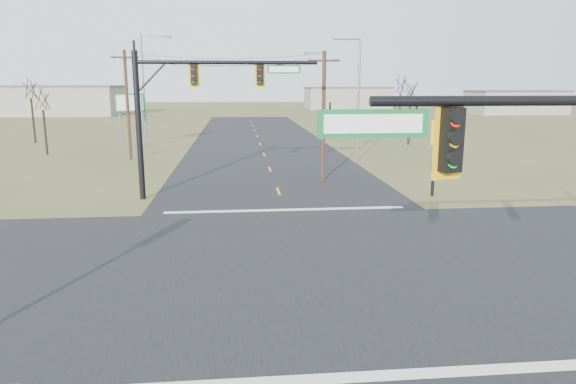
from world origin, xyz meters
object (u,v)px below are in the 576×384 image
(streetlight_a, at_px, (356,93))
(bare_tree_b, at_px, (30,88))
(mast_arm_far, at_px, (191,94))
(utility_pole_far, at_px, (127,103))
(highway_sign, at_px, (131,109))
(streetlight_b, at_px, (323,88))
(bare_tree_a, at_px, (42,98))
(bare_tree_d, at_px, (401,84))
(streetlight_c, at_px, (146,83))
(bare_tree_c, at_px, (411,91))
(utility_pole_near, at_px, (323,114))
(pedestal_signal_ne, at_px, (436,141))

(streetlight_a, distance_m, bare_tree_b, 35.02)
(mast_arm_far, height_order, utility_pole_far, utility_pole_far)
(utility_pole_far, relative_size, highway_sign, 1.68)
(streetlight_a, relative_size, streetlight_b, 0.96)
(bare_tree_a, relative_size, bare_tree_d, 0.82)
(streetlight_c, relative_size, bare_tree_c, 1.59)
(streetlight_b, distance_m, bare_tree_c, 14.97)
(streetlight_c, bearing_deg, utility_pole_near, -32.21)
(mast_arm_far, height_order, streetlight_b, streetlight_b)
(streetlight_c, bearing_deg, bare_tree_a, -111.51)
(utility_pole_far, height_order, highway_sign, utility_pole_far)
(highway_sign, xyz_separation_m, bare_tree_c, (27.77, 0.22, 1.70))
(streetlight_b, bearing_deg, bare_tree_c, -80.60)
(utility_pole_near, xyz_separation_m, streetlight_c, (-14.66, 22.19, 1.92))
(utility_pole_far, xyz_separation_m, highway_sign, (-1.34, 7.80, -0.84))
(highway_sign, height_order, bare_tree_c, bare_tree_c)
(streetlight_b, height_order, bare_tree_b, streetlight_b)
(bare_tree_b, bearing_deg, streetlight_b, 13.56)
(pedestal_signal_ne, xyz_separation_m, streetlight_a, (-1.53, 13.16, 2.34))
(streetlight_b, distance_m, bare_tree_a, 32.85)
(utility_pole_far, relative_size, streetlight_a, 0.91)
(pedestal_signal_ne, relative_size, streetlight_a, 0.44)
(mast_arm_far, xyz_separation_m, bare_tree_c, (20.01, 23.20, -0.18))
(streetlight_c, xyz_separation_m, bare_tree_b, (-12.26, 2.40, -0.49))
(pedestal_signal_ne, height_order, bare_tree_c, bare_tree_c)
(bare_tree_b, bearing_deg, utility_pole_near, -42.39)
(utility_pole_far, relative_size, bare_tree_b, 1.23)
(streetlight_a, relative_size, bare_tree_d, 1.28)
(bare_tree_d, bearing_deg, utility_pole_near, -116.55)
(utility_pole_far, height_order, streetlight_c, streetlight_c)
(bare_tree_a, bearing_deg, utility_pole_near, -33.48)
(highway_sign, bearing_deg, bare_tree_c, -17.53)
(utility_pole_far, xyz_separation_m, streetlight_b, (19.72, 21.39, 1.06))
(utility_pole_near, distance_m, utility_pole_far, 18.05)
(utility_pole_far, relative_size, streetlight_b, 0.87)
(bare_tree_d, bearing_deg, streetlight_a, -116.74)
(streetlight_a, relative_size, bare_tree_c, 1.39)
(utility_pole_near, distance_m, streetlight_c, 26.66)
(utility_pole_far, bearing_deg, streetlight_a, -9.33)
(streetlight_b, relative_size, streetlight_c, 0.91)
(streetlight_b, xyz_separation_m, bare_tree_c, (6.71, -13.38, -0.20))
(utility_pole_near, distance_m, streetlight_a, 8.98)
(bare_tree_a, relative_size, bare_tree_c, 0.89)
(bare_tree_d, bearing_deg, bare_tree_c, -101.34)
(pedestal_signal_ne, relative_size, utility_pole_far, 0.48)
(mast_arm_far, relative_size, bare_tree_c, 1.40)
(streetlight_a, bearing_deg, utility_pole_far, -165.33)
(bare_tree_b, xyz_separation_m, bare_tree_d, (40.80, 3.17, 0.40))
(utility_pole_near, xyz_separation_m, streetlight_a, (3.92, 8.00, 1.17))
(mast_arm_far, relative_size, bare_tree_a, 1.57)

